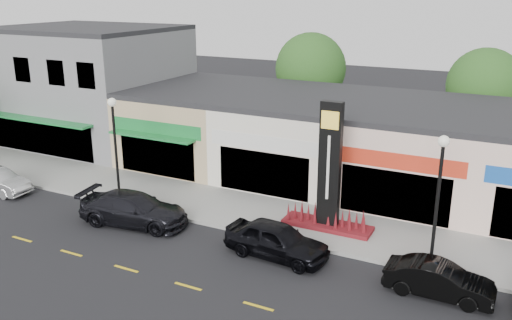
{
  "coord_description": "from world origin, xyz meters",
  "views": [
    {
      "loc": [
        10.56,
        -18.07,
        10.87
      ],
      "look_at": [
        -0.65,
        4.0,
        2.99
      ],
      "focal_mm": 38.0,
      "sensor_mm": 36.0,
      "label": 1
    }
  ],
  "objects_px": {
    "lamp_east_near": "(439,189)",
    "car_dark_sedan": "(134,209)",
    "lamp_west_near": "(115,139)",
    "car_black_conv": "(439,280)",
    "car_black_sedan": "(277,240)",
    "pylon_sign": "(329,185)"
  },
  "relations": [
    {
      "from": "lamp_west_near",
      "to": "lamp_east_near",
      "type": "relative_size",
      "value": 1.0
    },
    {
      "from": "car_dark_sedan",
      "to": "car_black_conv",
      "type": "xyz_separation_m",
      "value": [
        14.1,
        -0.01,
        -0.13
      ]
    },
    {
      "from": "lamp_east_near",
      "to": "car_dark_sedan",
      "type": "distance_m",
      "value": 13.9
    },
    {
      "from": "pylon_sign",
      "to": "car_black_sedan",
      "type": "distance_m",
      "value": 3.92
    },
    {
      "from": "car_black_sedan",
      "to": "pylon_sign",
      "type": "bearing_deg",
      "value": -11.79
    },
    {
      "from": "car_dark_sedan",
      "to": "car_black_conv",
      "type": "distance_m",
      "value": 14.1
    },
    {
      "from": "lamp_west_near",
      "to": "car_dark_sedan",
      "type": "xyz_separation_m",
      "value": [
        2.49,
        -1.85,
        -2.7
      ]
    },
    {
      "from": "pylon_sign",
      "to": "car_black_conv",
      "type": "height_order",
      "value": "pylon_sign"
    },
    {
      "from": "lamp_east_near",
      "to": "pylon_sign",
      "type": "distance_m",
      "value": 5.42
    },
    {
      "from": "pylon_sign",
      "to": "car_dark_sedan",
      "type": "distance_m",
      "value": 9.34
    },
    {
      "from": "lamp_west_near",
      "to": "car_dark_sedan",
      "type": "relative_size",
      "value": 1.03
    },
    {
      "from": "lamp_west_near",
      "to": "lamp_east_near",
      "type": "bearing_deg",
      "value": 0.0
    },
    {
      "from": "lamp_west_near",
      "to": "pylon_sign",
      "type": "height_order",
      "value": "pylon_sign"
    },
    {
      "from": "car_black_sedan",
      "to": "lamp_west_near",
      "type": "bearing_deg",
      "value": 84.43
    },
    {
      "from": "lamp_west_near",
      "to": "pylon_sign",
      "type": "xyz_separation_m",
      "value": [
        11.0,
        1.7,
        -1.2
      ]
    },
    {
      "from": "lamp_east_near",
      "to": "car_dark_sedan",
      "type": "relative_size",
      "value": 1.03
    },
    {
      "from": "lamp_west_near",
      "to": "lamp_east_near",
      "type": "distance_m",
      "value": 16.0
    },
    {
      "from": "lamp_east_near",
      "to": "car_black_conv",
      "type": "relative_size",
      "value": 1.39
    },
    {
      "from": "lamp_west_near",
      "to": "car_black_sedan",
      "type": "xyz_separation_m",
      "value": [
        9.99,
        -1.77,
        -2.71
      ]
    },
    {
      "from": "lamp_east_near",
      "to": "car_dark_sedan",
      "type": "bearing_deg",
      "value": -172.22
    },
    {
      "from": "lamp_east_near",
      "to": "pylon_sign",
      "type": "relative_size",
      "value": 0.91
    },
    {
      "from": "lamp_west_near",
      "to": "lamp_east_near",
      "type": "xyz_separation_m",
      "value": [
        16.0,
        0.0,
        0.0
      ]
    }
  ]
}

